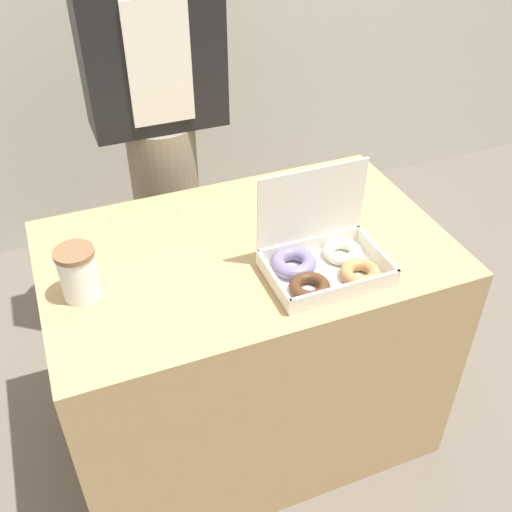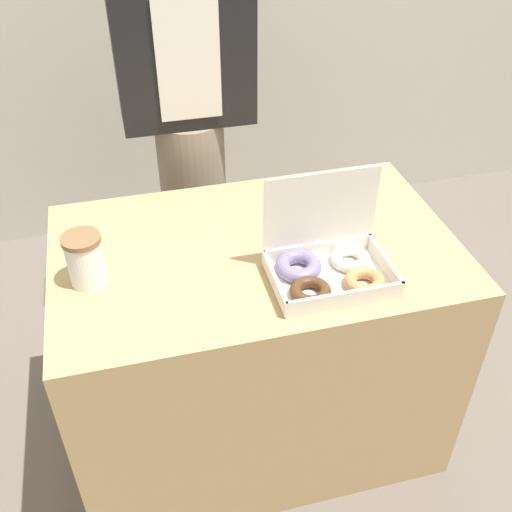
{
  "view_description": "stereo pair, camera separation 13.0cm",
  "coord_description": "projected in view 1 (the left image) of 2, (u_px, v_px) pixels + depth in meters",
  "views": [
    {
      "loc": [
        -0.42,
        -1.14,
        1.64
      ],
      "look_at": [
        -0.05,
        -0.19,
        0.84
      ],
      "focal_mm": 42.0,
      "sensor_mm": 36.0,
      "label": 1
    },
    {
      "loc": [
        -0.3,
        -1.18,
        1.64
      ],
      "look_at": [
        -0.05,
        -0.19,
        0.84
      ],
      "focal_mm": 42.0,
      "sensor_mm": 36.0,
      "label": 2
    }
  ],
  "objects": [
    {
      "name": "donut_box",
      "position": [
        322.0,
        259.0,
        1.43
      ],
      "size": [
        0.28,
        0.22,
        0.24
      ],
      "color": "white",
      "rests_on": "table"
    },
    {
      "name": "person_customer",
      "position": [
        156.0,
        101.0,
        1.8
      ],
      "size": [
        0.4,
        0.23,
        1.61
      ],
      "color": "gray",
      "rests_on": "ground_plane"
    },
    {
      "name": "coffee_cup",
      "position": [
        78.0,
        273.0,
        1.34
      ],
      "size": [
        0.09,
        0.09,
        0.13
      ],
      "color": "white",
      "rests_on": "table"
    },
    {
      "name": "ground_plane",
      "position": [
        248.0,
        421.0,
        1.97
      ],
      "size": [
        14.0,
        14.0,
        0.0
      ],
      "primitive_type": "plane",
      "color": "#665B51"
    },
    {
      "name": "table",
      "position": [
        247.0,
        345.0,
        1.75
      ],
      "size": [
        1.03,
        0.65,
        0.72
      ],
      "color": "tan",
      "rests_on": "ground_plane"
    }
  ]
}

